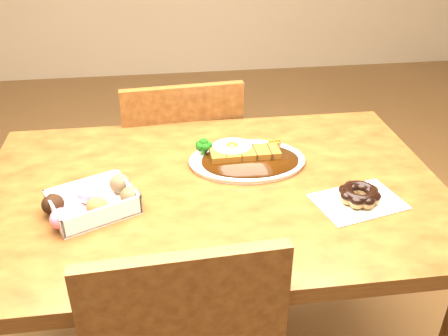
{
  "coord_description": "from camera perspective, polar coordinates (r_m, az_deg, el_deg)",
  "views": [
    {
      "loc": [
        -0.12,
        -1.09,
        1.45
      ],
      "look_at": [
        0.03,
        -0.02,
        0.81
      ],
      "focal_mm": 40.0,
      "sensor_mm": 36.0,
      "label": 1
    }
  ],
  "objects": [
    {
      "name": "katsu_curry_plate",
      "position": [
        1.4,
        2.42,
        1.19
      ],
      "size": [
        0.33,
        0.24,
        0.06
      ],
      "rotation": [
        0.0,
        0.0,
        -0.05
      ],
      "color": "white",
      "rests_on": "table"
    },
    {
      "name": "pon_de_ring",
      "position": [
        1.27,
        15.2,
        -3.0
      ],
      "size": [
        0.24,
        0.19,
        0.04
      ],
      "rotation": [
        0.0,
        0.0,
        0.24
      ],
      "color": "silver",
      "rests_on": "table"
    },
    {
      "name": "chair_far",
      "position": [
        1.89,
        -4.83,
        -0.5
      ],
      "size": [
        0.45,
        0.45,
        0.87
      ],
      "rotation": [
        0.0,
        0.0,
        3.22
      ],
      "color": "#4B230F",
      "rests_on": "ground"
    },
    {
      "name": "donut_box",
      "position": [
        1.23,
        -14.78,
        -3.71
      ],
      "size": [
        0.23,
        0.21,
        0.05
      ],
      "rotation": [
        0.0,
        0.0,
        0.43
      ],
      "color": "white",
      "rests_on": "table"
    },
    {
      "name": "table",
      "position": [
        1.36,
        -1.18,
        -5.55
      ],
      "size": [
        1.2,
        0.8,
        0.75
      ],
      "color": "#4B230F",
      "rests_on": "ground"
    }
  ]
}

